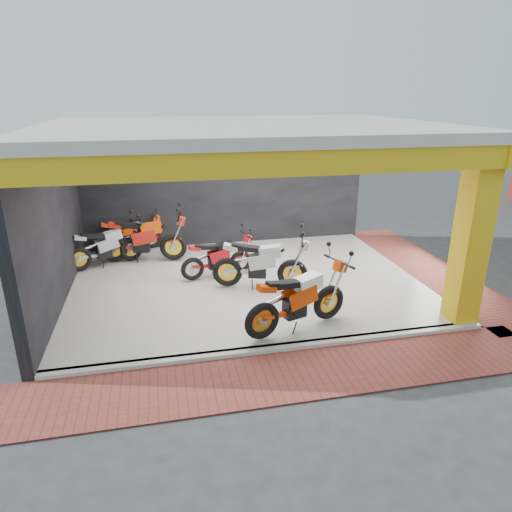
{
  "coord_description": "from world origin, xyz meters",
  "views": [
    {
      "loc": [
        -1.89,
        -7.8,
        4.31
      ],
      "look_at": [
        0.13,
        1.47,
        0.9
      ],
      "focal_mm": 32.0,
      "sensor_mm": 36.0,
      "label": 1
    }
  ],
  "objects": [
    {
      "name": "moto_row_b",
      "position": [
        -0.03,
        2.52,
        0.68
      ],
      "size": [
        1.99,
        1.07,
        1.15
      ],
      "primitive_type": null,
      "rotation": [
        0.0,
        0.0,
        0.21
      ],
      "color": "red",
      "rests_on": "showroom_floor"
    },
    {
      "name": "paver_right",
      "position": [
        4.8,
        2.0,
        0.01
      ],
      "size": [
        1.4,
        7.0,
        0.03
      ],
      "primitive_type": "cube",
      "color": "maroon",
      "rests_on": "ground"
    },
    {
      "name": "moto_row_e",
      "position": [
        -2.69,
        3.97,
        0.72
      ],
      "size": [
        2.18,
        1.49,
        1.25
      ],
      "primitive_type": null,
      "rotation": [
        0.0,
        0.0,
        0.4
      ],
      "color": "#97999E",
      "rests_on": "showroom_floor"
    },
    {
      "name": "moto_row_c",
      "position": [
        -1.61,
        3.76,
        0.82
      ],
      "size": [
        2.46,
        1.17,
        1.45
      ],
      "primitive_type": null,
      "rotation": [
        0.0,
        0.0,
        -0.13
      ],
      "color": "red",
      "rests_on": "showroom_floor"
    },
    {
      "name": "moto_row_a",
      "position": [
        0.93,
        1.33,
        0.8
      ],
      "size": [
        2.42,
        1.43,
        1.39
      ],
      "primitive_type": null,
      "rotation": [
        0.0,
        0.0,
        -0.28
      ],
      "color": "#AEB0B6",
      "rests_on": "showroom_floor"
    },
    {
      "name": "moto_row_d",
      "position": [
        -2.19,
        4.9,
        0.68
      ],
      "size": [
        1.98,
        0.97,
        1.16
      ],
      "primitive_type": null,
      "rotation": [
        0.0,
        0.0,
        0.14
      ],
      "color": "#FA410A",
      "rests_on": "showroom_floor"
    },
    {
      "name": "moto_hero",
      "position": [
        1.19,
        -0.26,
        0.81
      ],
      "size": [
        2.49,
        1.55,
        1.43
      ],
      "primitive_type": null,
      "rotation": [
        0.0,
        0.0,
        0.32
      ],
      "color": "#DA3D09",
      "rests_on": "showroom_floor"
    },
    {
      "name": "ground",
      "position": [
        0.0,
        0.0,
        0.0
      ],
      "size": [
        80.0,
        80.0,
        0.0
      ],
      "primitive_type": "plane",
      "color": "#2D2D30",
      "rests_on": "ground"
    },
    {
      "name": "paver_front",
      "position": [
        0.0,
        -1.8,
        0.01
      ],
      "size": [
        9.0,
        1.4,
        0.03
      ],
      "primitive_type": "cube",
      "color": "maroon",
      "rests_on": "ground"
    },
    {
      "name": "header_beam_right",
      "position": [
        4.0,
        2.0,
        3.3
      ],
      "size": [
        0.3,
        6.4,
        0.4
      ],
      "primitive_type": "cube",
      "color": "gold",
      "rests_on": "corner_column"
    },
    {
      "name": "back_wall",
      "position": [
        0.0,
        5.1,
        1.75
      ],
      "size": [
        8.2,
        0.2,
        3.5
      ],
      "primitive_type": "cube",
      "color": "black",
      "rests_on": "ground"
    },
    {
      "name": "floor_kerb",
      "position": [
        0.0,
        -1.02,
        0.05
      ],
      "size": [
        8.0,
        0.2,
        0.1
      ],
      "primitive_type": "cube",
      "color": "silver",
      "rests_on": "ground"
    },
    {
      "name": "left_wall",
      "position": [
        -4.1,
        2.0,
        1.75
      ],
      "size": [
        0.2,
        6.2,
        3.5
      ],
      "primitive_type": "cube",
      "color": "black",
      "rests_on": "ground"
    },
    {
      "name": "header_beam_front",
      "position": [
        0.0,
        -1.0,
        3.3
      ],
      "size": [
        8.4,
        0.3,
        0.4
      ],
      "primitive_type": "cube",
      "color": "gold",
      "rests_on": "corner_column"
    },
    {
      "name": "corner_column",
      "position": [
        3.75,
        -0.75,
        1.75
      ],
      "size": [
        0.5,
        0.5,
        3.5
      ],
      "primitive_type": "cube",
      "color": "gold",
      "rests_on": "ground"
    },
    {
      "name": "showroom_ceiling",
      "position": [
        0.0,
        2.0,
        3.6
      ],
      "size": [
        8.4,
        6.4,
        0.2
      ],
      "primitive_type": "cube",
      "color": "beige",
      "rests_on": "corner_column"
    },
    {
      "name": "showroom_floor",
      "position": [
        0.0,
        2.0,
        0.05
      ],
      "size": [
        8.0,
        6.0,
        0.1
      ],
      "primitive_type": "cube",
      "color": "silver",
      "rests_on": "ground"
    }
  ]
}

